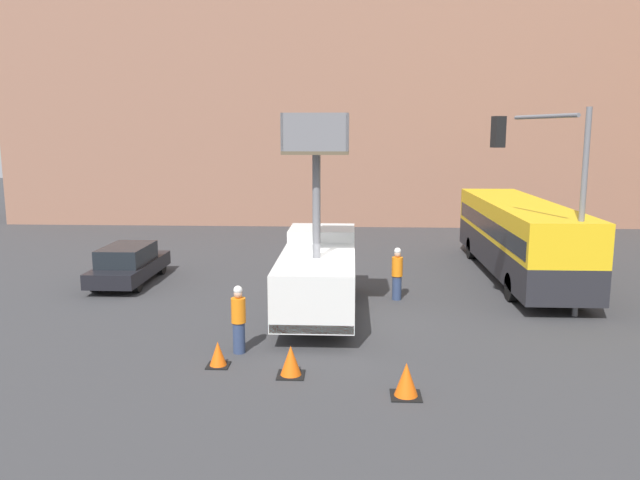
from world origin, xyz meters
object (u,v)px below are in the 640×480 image
object	(u,v)px
utility_truck	(319,269)
road_worker_near_truck	(239,319)
traffic_cone_mid_road	(406,381)
traffic_cone_far_side	(218,355)
city_bus	(518,233)
traffic_cone_near_truck	(291,362)
traffic_light_pole	(555,179)
parked_car_curbside	(129,264)
road_worker_directing	(397,274)

from	to	relation	value
utility_truck	road_worker_near_truck	distance (m)	4.32
traffic_cone_mid_road	traffic_cone_far_side	world-z (taller)	traffic_cone_mid_road
utility_truck	city_bus	bearing A→B (deg)	35.25
traffic_cone_near_truck	traffic_light_pole	bearing A→B (deg)	33.83
traffic_light_pole	traffic_cone_mid_road	xyz separation A→B (m)	(-4.90, -6.13, -4.00)
traffic_cone_near_truck	parked_car_curbside	xyz separation A→B (m)	(-7.16, 9.02, 0.40)
traffic_cone_mid_road	city_bus	bearing A→B (deg)	65.35
road_worker_near_truck	city_bus	bearing A→B (deg)	118.71
utility_truck	traffic_cone_far_side	bearing A→B (deg)	-115.16
traffic_light_pole	parked_car_curbside	world-z (taller)	traffic_light_pole
road_worker_directing	traffic_cone_near_truck	distance (m)	7.73
traffic_light_pole	traffic_cone_mid_road	distance (m)	8.81
city_bus	traffic_cone_near_truck	bearing A→B (deg)	153.01
road_worker_directing	parked_car_curbside	size ratio (longest dim) A/B	0.39
parked_car_curbside	traffic_cone_mid_road	bearing A→B (deg)	-45.76
traffic_cone_near_truck	traffic_cone_far_side	distance (m)	1.95
parked_car_curbside	traffic_cone_far_side	bearing A→B (deg)	-58.10
traffic_cone_near_truck	traffic_cone_mid_road	bearing A→B (deg)	-21.81
traffic_light_pole	road_worker_near_truck	distance (m)	10.34
road_worker_near_truck	traffic_cone_far_side	xyz separation A→B (m)	(-0.36, -0.98, -0.62)
traffic_cone_far_side	road_worker_directing	bearing A→B (deg)	53.23
traffic_light_pole	parked_car_curbside	distance (m)	15.66
traffic_light_pole	city_bus	bearing A→B (deg)	84.58
utility_truck	city_bus	xyz separation A→B (m)	(7.71, 5.45, 0.34)
traffic_cone_far_side	parked_car_curbside	world-z (taller)	parked_car_curbside
road_worker_near_truck	traffic_cone_near_truck	size ratio (longest dim) A/B	2.43
parked_car_curbside	road_worker_directing	bearing A→B (deg)	-10.72
traffic_light_pole	parked_car_curbside	bearing A→B (deg)	164.96
traffic_cone_near_truck	traffic_cone_far_side	world-z (taller)	traffic_cone_near_truck
city_bus	road_worker_near_truck	xyz separation A→B (m)	(-9.62, -9.29, -0.88)
city_bus	traffic_light_pole	bearing A→B (deg)	-175.53
road_worker_near_truck	traffic_cone_near_truck	distance (m)	2.21
road_worker_near_truck	traffic_cone_near_truck	world-z (taller)	road_worker_near_truck
road_worker_directing	traffic_cone_mid_road	xyz separation A→B (m)	(-0.37, -8.15, -0.56)
city_bus	traffic_cone_far_side	bearing A→B (deg)	145.72
traffic_cone_mid_road	parked_car_curbside	xyz separation A→B (m)	(-9.82, 10.08, 0.39)
city_bus	traffic_cone_far_side	xyz separation A→B (m)	(-9.98, -10.27, -1.49)
road_worker_near_truck	traffic_cone_mid_road	xyz separation A→B (m)	(4.18, -2.57, -0.55)
traffic_cone_far_side	utility_truck	bearing A→B (deg)	64.84
road_worker_near_truck	traffic_cone_far_side	world-z (taller)	road_worker_near_truck
traffic_light_pole	parked_car_curbside	xyz separation A→B (m)	(-14.72, 3.96, -3.61)
road_worker_near_truck	road_worker_directing	world-z (taller)	road_worker_directing
utility_truck	traffic_cone_mid_road	distance (m)	6.89
utility_truck	traffic_cone_mid_road	world-z (taller)	utility_truck
traffic_light_pole	traffic_cone_far_side	world-z (taller)	traffic_light_pole
city_bus	road_worker_near_truck	size ratio (longest dim) A/B	6.55
traffic_light_pole	road_worker_directing	bearing A→B (deg)	155.90
city_bus	parked_car_curbside	size ratio (longest dim) A/B	2.50
traffic_light_pole	road_worker_near_truck	xyz separation A→B (m)	(-9.08, -3.56, -3.45)
utility_truck	road_worker_near_truck	size ratio (longest dim) A/B	3.92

